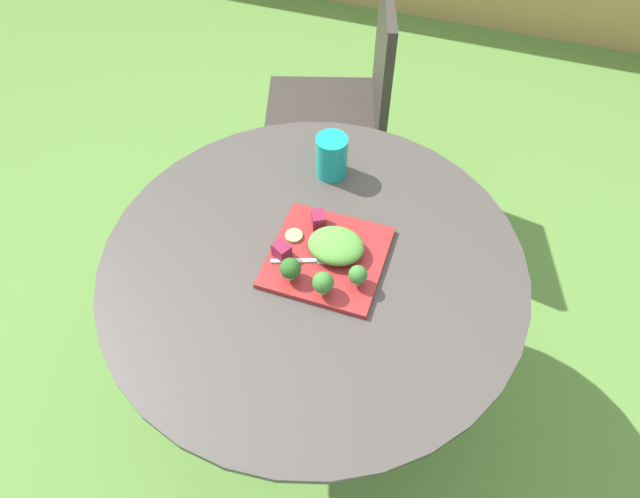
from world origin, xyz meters
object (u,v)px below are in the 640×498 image
(salad_plate, at_px, (327,257))
(drinking_glass, at_px, (331,158))
(patio_chair, at_px, (350,95))
(fork, at_px, (310,260))

(salad_plate, height_order, drinking_glass, drinking_glass)
(patio_chair, distance_m, salad_plate, 0.93)
(drinking_glass, height_order, fork, drinking_glass)
(patio_chair, height_order, salad_plate, patio_chair)
(salad_plate, distance_m, drinking_glass, 0.30)
(salad_plate, bearing_deg, fork, -138.19)
(drinking_glass, relative_size, fork, 0.78)
(salad_plate, bearing_deg, drinking_glass, 105.95)
(patio_chair, relative_size, salad_plate, 3.37)
(patio_chair, xyz_separation_m, salad_plate, (0.20, -0.88, 0.21))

